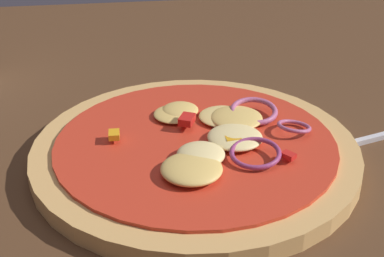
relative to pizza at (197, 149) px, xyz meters
name	(u,v)px	position (x,y,z in m)	size (l,w,h in m)	color
dining_table	(138,157)	(-0.05, 0.04, -0.03)	(1.40, 0.99, 0.03)	#4C301C
pizza	(197,149)	(0.00, 0.00, 0.00)	(0.28, 0.28, 0.03)	tan
fork	(378,137)	(0.17, 0.01, -0.01)	(0.19, 0.07, 0.01)	silver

